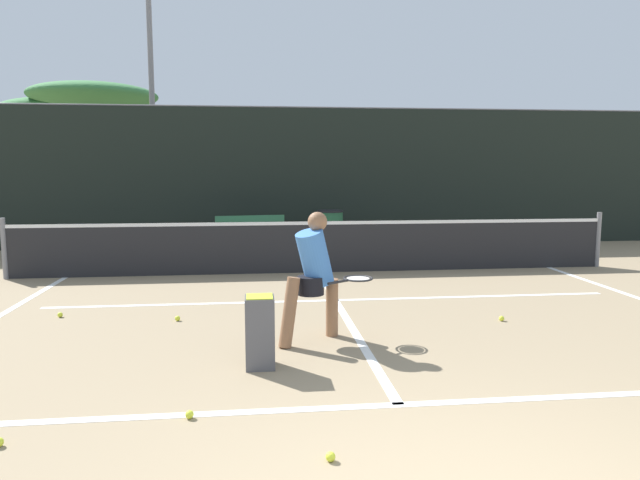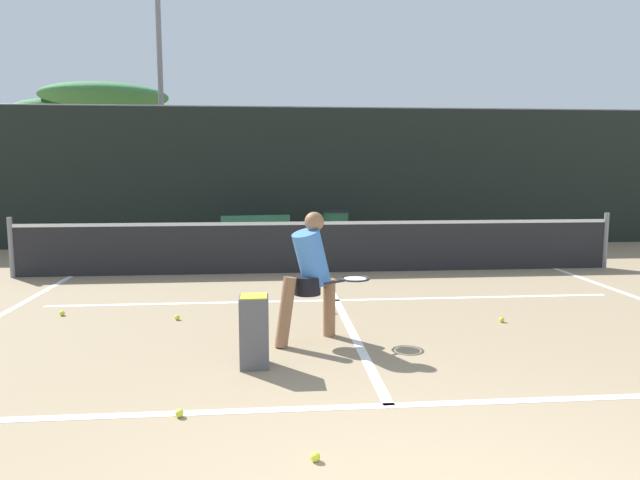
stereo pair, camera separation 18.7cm
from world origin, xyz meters
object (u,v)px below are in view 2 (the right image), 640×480
(ball_hopper, at_px, (254,330))
(trash_bin, at_px, (336,231))
(parked_car, at_px, (443,209))
(courtside_bench, at_px, (256,233))
(player_practicing, at_px, (311,272))

(ball_hopper, bearing_deg, trash_bin, 77.44)
(trash_bin, relative_size, parked_car, 0.23)
(courtside_bench, height_order, parked_car, parked_car)
(player_practicing, xyz_separation_m, ball_hopper, (-0.61, -0.80, -0.41))
(player_practicing, relative_size, courtside_bench, 0.92)
(parked_car, bearing_deg, courtside_bench, -136.88)
(ball_hopper, relative_size, courtside_bench, 0.45)
(player_practicing, bearing_deg, parked_car, 32.47)
(player_practicing, distance_m, trash_bin, 6.84)
(player_practicing, distance_m, parked_car, 13.30)
(courtside_bench, relative_size, trash_bin, 1.67)
(player_practicing, distance_m, ball_hopper, 1.09)
(ball_hopper, bearing_deg, player_practicing, 52.58)
(player_practicing, relative_size, ball_hopper, 2.05)
(player_practicing, xyz_separation_m, trash_bin, (1.07, 6.75, -0.30))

